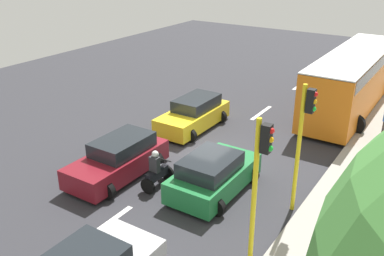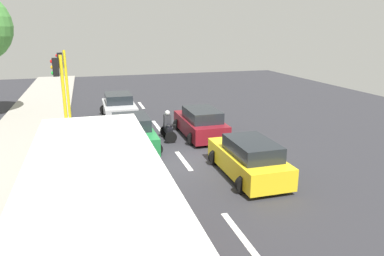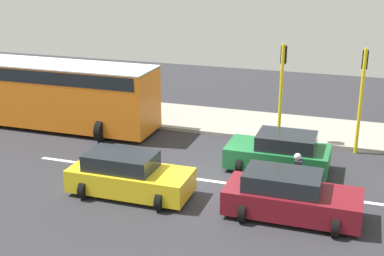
% 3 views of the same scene
% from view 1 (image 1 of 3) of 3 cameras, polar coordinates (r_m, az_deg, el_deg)
% --- Properties ---
extents(ground_plane, '(40.00, 60.00, 0.10)m').
position_cam_1_polar(ground_plane, '(18.67, 1.49, -3.72)').
color(ground_plane, '#2D2D33').
extents(sidewalk, '(4.00, 60.00, 0.15)m').
position_cam_1_polar(sidewalk, '(16.55, 22.86, -9.05)').
color(sidewalk, '#9E998E').
rests_on(sidewalk, ground).
extents(lane_stripe_north, '(0.20, 2.40, 0.01)m').
position_cam_1_polar(lane_stripe_north, '(14.60, -11.29, -12.43)').
color(lane_stripe_north, white).
rests_on(lane_stripe_north, ground).
extents(lane_stripe_mid, '(0.20, 2.40, 0.01)m').
position_cam_1_polar(lane_stripe_mid, '(18.64, 1.49, -3.57)').
color(lane_stripe_mid, white).
rests_on(lane_stripe_mid, ground).
extents(lane_stripe_south, '(0.20, 2.40, 0.01)m').
position_cam_1_polar(lane_stripe_south, '(23.54, 9.20, 2.00)').
color(lane_stripe_south, white).
rests_on(lane_stripe_south, ground).
extents(lane_stripe_far_south, '(0.20, 2.40, 0.01)m').
position_cam_1_polar(lane_stripe_far_south, '(28.85, 14.19, 5.58)').
color(lane_stripe_far_south, white).
rests_on(lane_stripe_far_south, ground).
extents(car_green, '(2.34, 3.94, 1.52)m').
position_cam_1_polar(car_green, '(15.67, 2.87, -6.21)').
color(car_green, '#1E7238').
rests_on(car_green, ground).
extents(car_maroon, '(2.23, 4.32, 1.52)m').
position_cam_1_polar(car_maroon, '(16.98, -9.73, -4.09)').
color(car_maroon, maroon).
rests_on(car_maroon, ground).
extents(car_yellow_cab, '(2.19, 4.29, 1.52)m').
position_cam_1_polar(car_yellow_cab, '(21.10, 0.22, 1.83)').
color(car_yellow_cab, yellow).
rests_on(car_yellow_cab, ground).
extents(city_bus, '(3.20, 11.00, 3.16)m').
position_cam_1_polar(city_bus, '(24.94, 20.71, 6.46)').
color(city_bus, orange).
rests_on(city_bus, ground).
extents(motorcycle, '(0.60, 1.30, 1.53)m').
position_cam_1_polar(motorcycle, '(16.04, -4.69, -5.81)').
color(motorcycle, black).
rests_on(motorcycle, ground).
extents(traffic_light_corner, '(0.49, 0.24, 4.50)m').
position_cam_1_polar(traffic_light_corner, '(11.25, 8.90, -6.22)').
color(traffic_light_corner, yellow).
rests_on(traffic_light_corner, ground).
extents(traffic_light_midblock, '(0.49, 0.24, 4.50)m').
position_cam_1_polar(traffic_light_midblock, '(14.05, 14.58, -0.51)').
color(traffic_light_midblock, yellow).
rests_on(traffic_light_midblock, ground).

